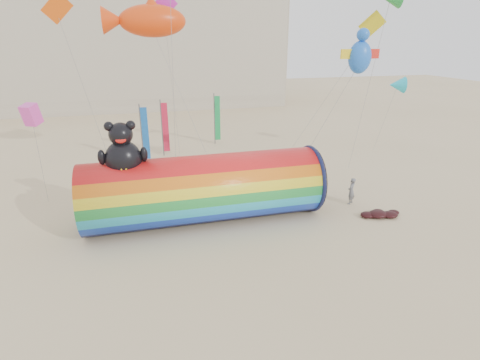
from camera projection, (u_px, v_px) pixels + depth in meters
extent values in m
plane|color=#CCB58C|center=(238.00, 228.00, 21.65)|extent=(160.00, 160.00, 0.00)
cube|color=#B7AD99|center=(85.00, 40.00, 56.75)|extent=(60.00, 15.00, 20.00)
cube|color=#28303D|center=(78.00, 37.00, 49.75)|extent=(59.50, 0.12, 17.00)
cylinder|color=red|center=(205.00, 189.00, 22.02)|extent=(13.76, 4.01, 4.01)
torus|color=#0F1438|center=(310.00, 178.00, 23.65)|extent=(0.28, 4.21, 4.21)
cylinder|color=black|center=(312.00, 178.00, 23.69)|extent=(0.07, 3.97, 3.97)
ellipsoid|color=black|center=(124.00, 159.00, 20.20)|extent=(1.96, 1.75, 2.06)
ellipsoid|color=yellow|center=(124.00, 165.00, 19.67)|extent=(1.01, 0.44, 0.88)
sphere|color=black|center=(121.00, 134.00, 19.71)|extent=(1.26, 1.26, 1.26)
sphere|color=black|center=(109.00, 126.00, 19.41)|extent=(0.50, 0.50, 0.50)
sphere|color=black|center=(131.00, 125.00, 19.68)|extent=(0.50, 0.50, 0.50)
ellipsoid|color=red|center=(121.00, 140.00, 19.30)|extent=(0.56, 0.20, 0.35)
ellipsoid|color=black|center=(102.00, 157.00, 19.75)|extent=(0.41, 0.41, 0.83)
ellipsoid|color=black|center=(144.00, 154.00, 20.28)|extent=(0.41, 0.41, 0.83)
imported|color=slate|center=(351.00, 191.00, 24.60)|extent=(0.78, 0.75, 1.79)
ellipsoid|color=#370A0B|center=(378.00, 214.00, 22.95)|extent=(1.17, 0.99, 0.41)
ellipsoid|color=#370A0B|center=(390.00, 215.00, 22.94)|extent=(0.99, 0.84, 0.34)
ellipsoid|color=#370A0B|center=(368.00, 215.00, 22.95)|extent=(0.91, 0.77, 0.32)
ellipsoid|color=#370A0B|center=(378.00, 212.00, 23.40)|extent=(0.78, 0.66, 0.27)
ellipsoid|color=#370A0B|center=(394.00, 212.00, 23.35)|extent=(0.73, 0.62, 0.25)
cylinder|color=#59595E|center=(142.00, 134.00, 32.01)|extent=(0.10, 0.10, 5.20)
cube|color=#1759B0|center=(145.00, 134.00, 32.07)|extent=(0.56, 0.06, 4.50)
cylinder|color=#59595E|center=(162.00, 128.00, 34.22)|extent=(0.10, 0.10, 5.20)
cube|color=red|center=(165.00, 127.00, 34.27)|extent=(0.56, 0.06, 4.50)
cylinder|color=#59595E|center=(215.00, 119.00, 38.15)|extent=(0.10, 0.10, 5.20)
cube|color=#169246|center=(217.00, 118.00, 38.20)|extent=(0.56, 0.06, 4.50)
ellipsoid|color=#E73E0C|center=(153.00, 21.00, 24.70)|extent=(4.39, 2.07, 2.07)
ellipsoid|color=blue|center=(360.00, 57.00, 22.67)|extent=(1.45, 1.13, 1.93)
cone|color=#1CBEE2|center=(397.00, 85.00, 32.56)|extent=(1.42, 1.42, 1.27)
cube|color=yellow|center=(372.00, 24.00, 26.30)|extent=(1.11, 0.06, 1.55)
cube|color=#E6520C|center=(57.00, 8.00, 20.79)|extent=(1.04, 0.06, 1.46)
cube|color=#C02AC4|center=(164.00, 6.00, 25.23)|extent=(1.13, 0.06, 1.59)
cube|color=#E23EB0|center=(31.00, 115.00, 19.25)|extent=(0.66, 0.66, 1.06)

